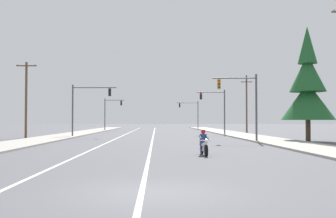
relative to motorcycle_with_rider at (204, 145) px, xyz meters
The scene contains 14 objects.
ground_plane 11.78m from the motorcycle_with_rider, 104.08° to the right, with size 400.00×400.00×0.00m, color #515156.
lane_stripe_center 33.73m from the motorcycle_with_rider, 95.25° to the left, with size 0.16×100.00×0.01m, color beige.
lane_stripe_left 34.32m from the motorcycle_with_rider, 101.83° to the left, with size 0.16×100.00×0.01m, color beige.
sidewalk_kerb_right 29.77m from the motorcycle_with_rider, 73.83° to the left, with size 4.40×110.00×0.14m, color #9E998E.
sidewalk_kerb_left 31.84m from the motorcycle_with_rider, 116.11° to the left, with size 4.40×110.00×0.14m, color #9E998E.
motorcycle_with_rider is the anchor object (origin of this frame).
traffic_signal_near_right 14.86m from the motorcycle_with_rider, 68.46° to the left, with size 4.08×0.45×6.20m.
traffic_signal_near_left 27.13m from the motorcycle_with_rider, 114.37° to the left, with size 5.26×0.37×6.20m.
traffic_signal_mid_right 32.34m from the motorcycle_with_rider, 79.94° to the left, with size 3.94×0.40×6.20m.
traffic_signal_mid_left 54.84m from the motorcycle_with_rider, 102.19° to the left, with size 3.78×0.37×6.20m.
traffic_signal_far_right 64.73m from the motorcycle_with_rider, 85.47° to the left, with size 4.86×0.37×6.20m.
utility_pole_left_near 28.60m from the motorcycle_with_rider, 127.79° to the left, with size 2.28×0.26×8.54m.
utility_pole_right_far 42.84m from the motorcycle_with_rider, 73.78° to the left, with size 2.29×0.26×9.25m.
conifer_tree_right_verge_near 18.71m from the motorcycle_with_rider, 50.85° to the left, with size 4.92×4.92×10.83m.
Camera 1 is at (0.18, -10.82, 1.98)m, focal length 42.07 mm.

